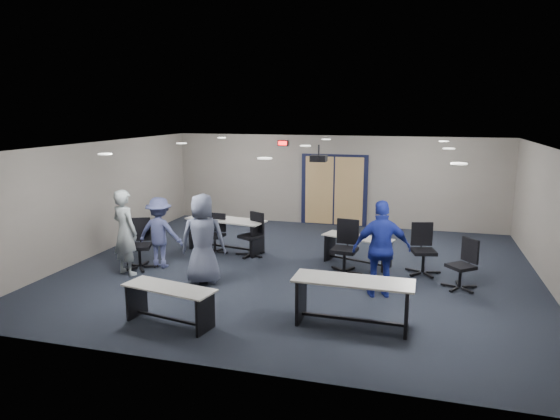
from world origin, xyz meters
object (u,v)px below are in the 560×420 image
(chair_loose_right, at_px, (461,264))
(chair_back_b, at_px, (251,235))
(table_front_right, at_px, (353,294))
(person_plaid, at_px, (203,239))
(person_navy, at_px, (382,249))
(person_back, at_px, (160,233))
(person_gray, at_px, (125,232))
(chair_loose_left, at_px, (139,244))
(table_back_right, at_px, (358,246))
(chair_back_a, at_px, (215,234))
(table_back_left, at_px, (226,229))
(chair_back_d, at_px, (424,249))
(chair_back_c, at_px, (345,248))
(table_front_left, at_px, (169,299))

(chair_loose_right, bearing_deg, chair_back_b, -142.27)
(table_front_right, distance_m, person_plaid, 3.43)
(person_plaid, height_order, person_navy, same)
(person_navy, height_order, person_back, person_navy)
(chair_loose_right, distance_m, person_gray, 6.86)
(chair_loose_left, bearing_deg, table_back_right, -3.02)
(chair_back_a, height_order, chair_loose_right, chair_loose_right)
(chair_back_a, relative_size, person_navy, 0.52)
(chair_back_b, xyz_separation_m, person_back, (-1.65, -1.34, 0.27))
(person_plaid, distance_m, person_navy, 3.50)
(table_back_left, distance_m, chair_loose_left, 2.26)
(table_back_right, relative_size, chair_back_d, 1.55)
(chair_back_a, height_order, chair_back_c, chair_back_c)
(chair_back_d, xyz_separation_m, person_navy, (-0.78, -1.54, 0.37))
(chair_loose_right, bearing_deg, table_back_left, -143.26)
(chair_back_c, bearing_deg, person_plaid, -146.86)
(chair_back_a, bearing_deg, person_back, -114.13)
(chair_back_c, xyz_separation_m, chair_loose_left, (-4.40, -0.85, -0.03))
(chair_back_a, distance_m, person_gray, 2.34)
(chair_back_b, distance_m, chair_back_d, 3.99)
(person_plaid, relative_size, person_back, 1.16)
(chair_loose_left, bearing_deg, chair_back_a, 32.59)
(table_back_right, xyz_separation_m, chair_loose_right, (2.12, -1.04, 0.06))
(chair_back_a, xyz_separation_m, chair_back_c, (3.28, -0.73, 0.10))
(table_front_left, xyz_separation_m, person_plaid, (-0.29, 1.99, 0.48))
(table_front_right, relative_size, chair_back_d, 1.79)
(chair_back_b, bearing_deg, chair_back_d, 23.61)
(chair_back_a, height_order, chair_loose_left, chair_loose_left)
(chair_loose_left, relative_size, person_navy, 0.60)
(table_front_left, relative_size, person_plaid, 0.90)
(person_plaid, bearing_deg, table_front_right, 144.50)
(person_plaid, bearing_deg, table_front_left, 84.30)
(chair_back_d, height_order, person_plaid, person_plaid)
(table_back_right, bearing_deg, chair_loose_left, -142.09)
(chair_loose_left, bearing_deg, chair_back_d, -9.99)
(person_gray, bearing_deg, chair_back_d, -143.04)
(chair_back_d, relative_size, chair_loose_left, 0.99)
(person_back, bearing_deg, person_gray, 50.57)
(person_gray, xyz_separation_m, person_back, (0.46, 0.63, -0.13))
(person_gray, bearing_deg, table_front_left, 157.09)
(table_front_right, bearing_deg, table_front_left, -164.68)
(chair_back_b, relative_size, chair_back_c, 0.91)
(table_front_left, relative_size, person_navy, 0.90)
(chair_back_c, relative_size, person_gray, 0.63)
(person_gray, height_order, person_back, person_gray)
(chair_back_d, relative_size, person_back, 0.69)
(table_front_left, bearing_deg, person_navy, 45.18)
(person_gray, bearing_deg, chair_loose_right, -150.64)
(chair_back_a, bearing_deg, person_plaid, -68.55)
(chair_back_b, bearing_deg, person_navy, -1.98)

